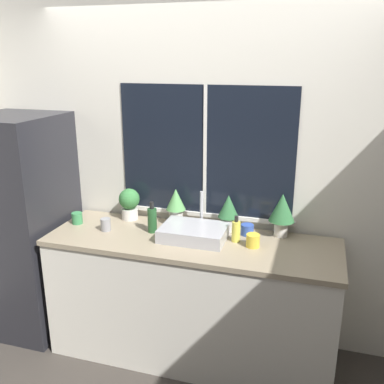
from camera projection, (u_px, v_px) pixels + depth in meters
The scene contains 16 objects.
ground_plane at pixel (178, 380), 2.97m from camera, with size 14.00×14.00×0.00m, color #38332D.
wall_back at pixel (206, 168), 3.21m from camera, with size 8.00×0.09×2.70m.
wall_left at pixel (42, 137), 4.48m from camera, with size 0.06×7.00×2.70m.
counter at pixel (191, 298), 3.12m from camera, with size 2.05×0.66×0.93m.
refrigerator at pixel (24, 225), 3.39m from camera, with size 0.64×0.73×1.74m.
sink at pixel (194, 232), 2.99m from camera, with size 0.45×0.38×0.29m.
potted_plant_far_left at pixel (129, 202), 3.32m from camera, with size 0.16×0.16×0.25m.
potted_plant_center_left at pixel (176, 204), 3.21m from camera, with size 0.15×0.15×0.28m.
potted_plant_center_right at pixel (228, 211), 3.10m from camera, with size 0.15×0.15×0.27m.
potted_plant_far_right at pixel (282, 210), 2.99m from camera, with size 0.18×0.18×0.31m.
soap_bottle at pixel (236, 231), 2.93m from camera, with size 0.06×0.06×0.18m.
bottle_tall at pixel (152, 220), 3.08m from camera, with size 0.07×0.07×0.23m.
mug_grey at pixel (106, 225), 3.12m from camera, with size 0.07×0.07×0.09m.
mug_green at pixel (77, 218), 3.26m from camera, with size 0.08×0.08×0.09m.
mug_yellow at pixel (253, 241), 2.86m from camera, with size 0.09×0.09×0.09m.
mug_blue at pixel (247, 230), 3.05m from camera, with size 0.09×0.09×0.08m.
Camera 1 is at (0.80, -2.30, 2.14)m, focal length 40.00 mm.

